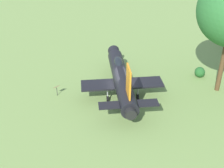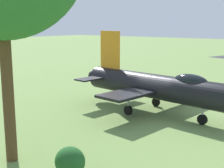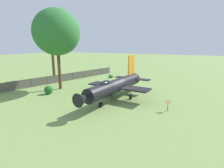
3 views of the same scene
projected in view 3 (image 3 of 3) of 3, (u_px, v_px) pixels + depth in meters
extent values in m
plane|color=#75934C|center=(116.00, 100.00, 22.12)|extent=(200.00, 200.00, 0.00)
cylinder|color=black|center=(116.00, 86.00, 21.73)|extent=(11.07, 2.86, 1.59)
cone|color=black|center=(83.00, 98.00, 16.69)|extent=(1.75, 1.53, 1.35)
cylinder|color=black|center=(136.00, 78.00, 26.49)|extent=(0.71, 1.02, 0.95)
ellipsoid|color=black|center=(105.00, 84.00, 19.58)|extent=(2.29, 1.15, 0.84)
cube|color=orange|center=(131.00, 65.00, 24.71)|extent=(1.80, 0.35, 2.68)
cube|color=black|center=(136.00, 89.00, 21.00)|extent=(2.37, 3.43, 0.16)
cube|color=black|center=(103.00, 84.00, 23.46)|extent=(2.37, 3.43, 0.16)
cube|color=black|center=(143.00, 80.00, 24.65)|extent=(1.30, 1.92, 0.10)
cube|color=black|center=(122.00, 77.00, 26.38)|extent=(1.30, 1.92, 0.10)
cylinder|color=#A5A8AD|center=(101.00, 99.00, 19.18)|extent=(0.12, 0.12, 1.31)
cylinder|color=black|center=(101.00, 105.00, 19.33)|extent=(0.62, 0.25, 0.60)
cylinder|color=#A5A8AD|center=(131.00, 92.00, 22.06)|extent=(0.12, 0.12, 1.31)
cylinder|color=black|center=(131.00, 97.00, 22.20)|extent=(0.62, 0.25, 0.60)
cylinder|color=#A5A8AD|center=(111.00, 89.00, 23.59)|extent=(0.12, 0.12, 1.31)
cylinder|color=black|center=(111.00, 93.00, 23.73)|extent=(0.62, 0.25, 0.60)
cylinder|color=brown|center=(59.00, 68.00, 26.76)|extent=(0.47, 0.47, 6.46)
ellipsoid|color=#2D7033|center=(57.00, 32.00, 25.61)|extent=(7.12, 6.43, 6.65)
cylinder|color=brown|center=(53.00, 61.00, 34.60)|extent=(0.52, 0.52, 6.97)
cube|color=#235B26|center=(49.00, 44.00, 33.05)|extent=(1.66, 0.54, 0.65)
cube|color=#235B26|center=(52.00, 44.00, 33.11)|extent=(1.19, 1.08, 0.94)
cube|color=#235B26|center=(55.00, 44.00, 33.54)|extent=(0.26, 1.56, 0.55)
cube|color=#235B26|center=(58.00, 44.00, 34.08)|extent=(1.33, 1.69, 1.12)
cube|color=#235B26|center=(55.00, 44.00, 34.67)|extent=(1.77, 0.33, 0.69)
cube|color=#235B26|center=(51.00, 44.00, 34.98)|extent=(1.51, 1.91, 1.47)
cube|color=#235B26|center=(48.00, 44.00, 34.30)|extent=(0.24, 1.76, 1.22)
cube|color=#235B26|center=(46.00, 44.00, 33.70)|extent=(1.38, 1.89, 0.71)
cylinder|color=#4C4238|center=(109.00, 70.00, 41.91)|extent=(0.08, 0.08, 1.41)
cylinder|color=#4C4238|center=(102.00, 71.00, 39.98)|extent=(0.08, 0.08, 1.41)
cylinder|color=#4C4238|center=(93.00, 73.00, 38.04)|extent=(0.08, 0.08, 1.41)
cylinder|color=#4C4238|center=(83.00, 74.00, 36.10)|extent=(0.08, 0.08, 1.41)
cylinder|color=#4C4238|center=(73.00, 76.00, 34.16)|extent=(0.08, 0.08, 1.41)
cylinder|color=#4C4238|center=(61.00, 78.00, 32.22)|extent=(0.08, 0.08, 1.41)
cylinder|color=#4C4238|center=(47.00, 80.00, 30.28)|extent=(0.08, 0.08, 1.41)
cylinder|color=#4C4238|center=(32.00, 83.00, 28.35)|extent=(0.08, 0.08, 1.41)
cylinder|color=#4C4238|center=(14.00, 86.00, 26.41)|extent=(0.08, 0.08, 1.41)
cylinder|color=#4C4238|center=(54.00, 75.00, 31.11)|extent=(27.92, 8.20, 0.05)
cube|color=#59544C|center=(54.00, 79.00, 31.25)|extent=(27.91, 8.17, 1.35)
ellipsoid|color=#235B26|center=(49.00, 90.00, 24.50)|extent=(1.21, 1.12, 1.15)
ellipsoid|color=#387F3D|center=(111.00, 76.00, 36.42)|extent=(1.09, 1.04, 0.65)
cylinder|color=#333333|center=(168.00, 107.00, 18.31)|extent=(0.06, 0.06, 0.90)
cube|color=olive|center=(168.00, 101.00, 18.19)|extent=(0.66, 0.72, 0.25)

